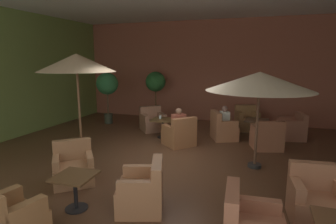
% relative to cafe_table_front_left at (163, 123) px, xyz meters
% --- Properties ---
extents(ground_plane, '(10.66, 10.30, 0.02)m').
position_rel_cafe_table_front_left_xyz_m(ground_plane, '(0.69, -1.99, -0.49)').
color(ground_plane, brown).
extents(wall_back_brick, '(10.66, 0.08, 4.12)m').
position_rel_cafe_table_front_left_xyz_m(wall_back_brick, '(0.69, 3.12, 1.58)').
color(wall_back_brick, '#A75C45').
rests_on(wall_back_brick, ground_plane).
extents(cafe_table_front_left, '(0.76, 0.76, 0.62)m').
position_rel_cafe_table_front_left_xyz_m(cafe_table_front_left, '(0.00, 0.00, 0.00)').
color(cafe_table_front_left, black).
rests_on(cafe_table_front_left, ground_plane).
extents(armchair_front_left_north, '(1.11, 1.11, 0.89)m').
position_rel_cafe_table_front_left_xyz_m(armchair_front_left_north, '(0.78, -0.67, -0.16)').
color(armchair_front_left_north, '#B27246').
rests_on(armchair_front_left_north, ground_plane).
extents(armchair_front_left_east, '(1.11, 1.10, 0.85)m').
position_rel_cafe_table_front_left_xyz_m(armchair_front_left_east, '(-0.68, 0.77, -0.17)').
color(armchair_front_left_east, '#A47155').
rests_on(armchair_front_left_east, ground_plane).
extents(armchair_front_right_west, '(0.88, 0.80, 0.90)m').
position_rel_cafe_table_front_left_xyz_m(armchair_front_right_west, '(3.98, -3.76, -0.15)').
color(armchair_front_right_west, '#B57452').
rests_on(armchair_front_right_west, ground_plane).
extents(cafe_table_mid_center, '(0.68, 0.68, 0.62)m').
position_rel_cafe_table_front_left_xyz_m(cafe_table_mid_center, '(0.14, -4.71, -0.02)').
color(cafe_table_mid_center, black).
rests_on(cafe_table_mid_center, ground_plane).
extents(armchair_mid_center_north, '(1.09, 1.08, 0.85)m').
position_rel_cafe_table_front_left_xyz_m(armchair_mid_center_north, '(-0.59, -3.82, -0.17)').
color(armchair_mid_center_north, '#A9754E').
rests_on(armchair_mid_center_north, ground_plane).
extents(armchair_mid_center_east, '(0.88, 0.89, 0.92)m').
position_rel_cafe_table_front_left_xyz_m(armchair_mid_center_east, '(-0.10, -5.83, -0.14)').
color(armchair_mid_center_east, '#A36E42').
rests_on(armchair_mid_center_east, ground_plane).
extents(armchair_mid_center_south, '(0.97, 0.99, 0.87)m').
position_rel_cafe_table_front_left_xyz_m(armchair_mid_center_south, '(1.22, -4.33, -0.16)').
color(armchair_mid_center_south, '#B2764E').
rests_on(armchair_mid_center_south, ground_plane).
extents(cafe_table_rear_right, '(0.77, 0.77, 0.62)m').
position_rel_cafe_table_front_left_xyz_m(cafe_table_rear_right, '(2.92, 0.91, 0.01)').
color(cafe_table_rear_right, black).
rests_on(cafe_table_rear_right, ground_plane).
extents(armchair_rear_right_north, '(1.01, 1.05, 0.91)m').
position_rel_cafe_table_front_left_xyz_m(armchair_rear_right_north, '(1.90, 0.44, -0.15)').
color(armchair_rear_right_north, '#AD6F49').
rests_on(armchair_rear_right_north, ground_plane).
extents(armchair_rear_right_east, '(0.97, 0.95, 0.87)m').
position_rel_cafe_table_front_left_xyz_m(armchair_rear_right_east, '(3.24, -0.16, -0.15)').
color(armchair_rear_right_east, '#B36D4C').
rests_on(armchair_rear_right_east, ground_plane).
extents(armchair_rear_right_south, '(0.94, 0.91, 0.84)m').
position_rel_cafe_table_front_left_xyz_m(armchair_rear_right_south, '(4.01, 1.18, -0.16)').
color(armchair_rear_right_south, '#AD6950').
rests_on(armchair_rear_right_south, ground_plane).
extents(armchair_rear_right_west, '(0.95, 0.94, 0.88)m').
position_rel_cafe_table_front_left_xyz_m(armchair_rear_right_west, '(2.55, 1.97, -0.15)').
color(armchair_rear_right_west, '#A57545').
rests_on(armchair_rear_right_west, ground_plane).
extents(patio_umbrella_tall_red, '(2.43, 2.43, 2.27)m').
position_rel_cafe_table_front_left_xyz_m(patio_umbrella_tall_red, '(2.97, -1.71, 1.57)').
color(patio_umbrella_tall_red, '#2D2D2D').
rests_on(patio_umbrella_tall_red, ground_plane).
extents(patio_umbrella_center_beige, '(1.91, 1.91, 2.68)m').
position_rel_cafe_table_front_left_xyz_m(patio_umbrella_center_beige, '(-1.32, -2.55, 1.97)').
color(patio_umbrella_center_beige, '#2D2D2D').
rests_on(patio_umbrella_center_beige, ground_plane).
extents(potted_tree_left_corner, '(0.87, 0.87, 2.04)m').
position_rel_cafe_table_front_left_xyz_m(potted_tree_left_corner, '(-2.78, 1.21, 1.03)').
color(potted_tree_left_corner, '#35392A').
rests_on(potted_tree_left_corner, ground_plane).
extents(potted_tree_mid_left, '(0.82, 0.82, 2.06)m').
position_rel_cafe_table_front_left_xyz_m(potted_tree_mid_left, '(-1.12, 2.20, 0.99)').
color(potted_tree_mid_left, silver).
rests_on(potted_tree_mid_left, ground_plane).
extents(patron_blue_shirt, '(0.37, 0.40, 0.64)m').
position_rel_cafe_table_front_left_xyz_m(patron_blue_shirt, '(1.94, 0.46, 0.25)').
color(patron_blue_shirt, silver).
rests_on(patron_blue_shirt, ground_plane).
extents(patron_by_window, '(0.43, 0.44, 0.69)m').
position_rel_cafe_table_front_left_xyz_m(patron_by_window, '(0.74, -0.64, 0.26)').
color(patron_by_window, '#B05540').
rests_on(patron_by_window, ground_plane).
extents(iced_drink_cup, '(0.08, 0.08, 0.11)m').
position_rel_cafe_table_front_left_xyz_m(iced_drink_cup, '(-0.11, 0.04, 0.19)').
color(iced_drink_cup, white).
rests_on(iced_drink_cup, cafe_table_front_left).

